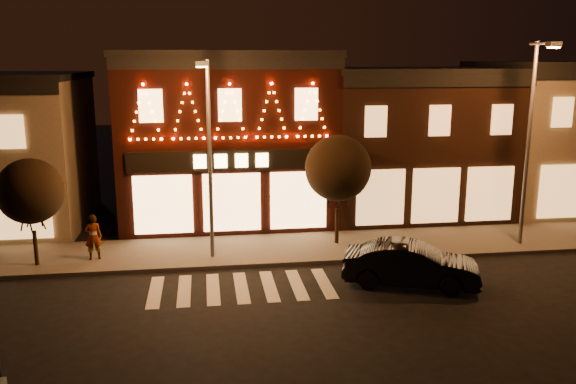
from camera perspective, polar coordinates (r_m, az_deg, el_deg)
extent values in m
plane|color=black|center=(17.92, -3.59, -13.76)|extent=(120.00, 120.00, 0.00)
cube|color=#47423D|center=(25.47, -0.55, -5.41)|extent=(44.00, 4.00, 0.15)
cube|color=black|center=(30.30, -5.85, 5.03)|extent=(10.00, 8.00, 8.00)
cube|color=black|center=(30.04, -6.03, 12.91)|extent=(10.20, 8.20, 0.30)
cube|color=black|center=(26.00, -5.65, 12.09)|extent=(10.00, 0.25, 0.50)
cube|color=black|center=(26.30, -5.45, 3.02)|extent=(9.00, 0.15, 0.90)
cube|color=#FFD87F|center=(26.21, -5.44, 2.98)|extent=(3.40, 0.08, 0.60)
cube|color=black|center=(32.16, 11.39, 4.57)|extent=(9.00, 8.00, 7.20)
cube|color=black|center=(31.87, 11.68, 11.26)|extent=(9.20, 8.20, 0.30)
cube|color=black|center=(28.10, 14.45, 10.16)|extent=(9.00, 0.25, 0.50)
cube|color=#796756|center=(36.15, 25.02, 4.74)|extent=(9.00, 8.00, 7.50)
cube|color=black|center=(35.90, 25.61, 10.91)|extent=(9.20, 8.20, 0.30)
cylinder|color=#59595E|center=(23.54, -7.46, 2.91)|extent=(0.16, 0.16, 7.77)
cylinder|color=#59595E|center=(22.44, -7.97, 12.15)|extent=(0.30, 1.55, 0.10)
cube|color=#59595E|center=(21.67, -8.23, 12.00)|extent=(0.52, 0.33, 0.17)
cube|color=orange|center=(21.67, -8.22, 11.72)|extent=(0.39, 0.24, 0.05)
cylinder|color=#59595E|center=(26.95, 21.90, 4.10)|extent=(0.17, 0.17, 8.48)
cylinder|color=#59595E|center=(25.93, 23.31, 12.88)|extent=(0.40, 1.69, 0.11)
cube|color=#59595E|center=(25.14, 24.00, 12.74)|extent=(0.57, 0.38, 0.19)
cube|color=orange|center=(25.13, 23.98, 12.48)|extent=(0.43, 0.28, 0.05)
cylinder|color=black|center=(25.07, -22.91, -4.92)|extent=(0.16, 0.16, 1.36)
sphere|color=black|center=(24.53, -23.35, 0.07)|extent=(2.49, 2.49, 2.49)
cylinder|color=black|center=(25.87, 4.68, -3.22)|extent=(0.17, 0.17, 1.53)
sphere|color=black|center=(25.31, 4.78, 2.27)|extent=(2.80, 2.80, 2.80)
imported|color=black|center=(21.87, 11.62, -6.79)|extent=(5.05, 3.20, 1.57)
imported|color=gray|center=(24.89, -18.07, -4.09)|extent=(0.74, 0.56, 1.84)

